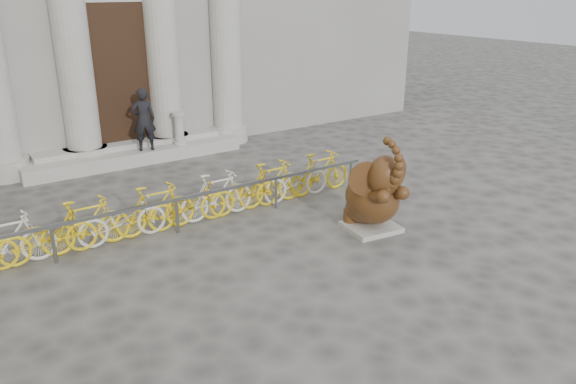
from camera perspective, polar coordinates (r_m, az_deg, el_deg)
ground at (r=8.61m, az=6.67°, el=-12.36°), size 80.00×80.00×0.00m
entrance_steps at (r=16.21m, az=-15.33°, el=3.67°), size 6.00×1.20×0.36m
elephant_statue at (r=11.14m, az=8.70°, el=-0.42°), size 1.33×1.53×2.00m
bike_rack at (r=11.41m, az=-11.81°, el=-1.34°), size 9.27×0.53×1.00m
pedestrian at (r=15.70m, az=-14.46°, el=7.14°), size 0.70×0.54×1.71m
balustrade_post at (r=16.20m, az=-11.00°, el=6.24°), size 0.38×0.38×0.92m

